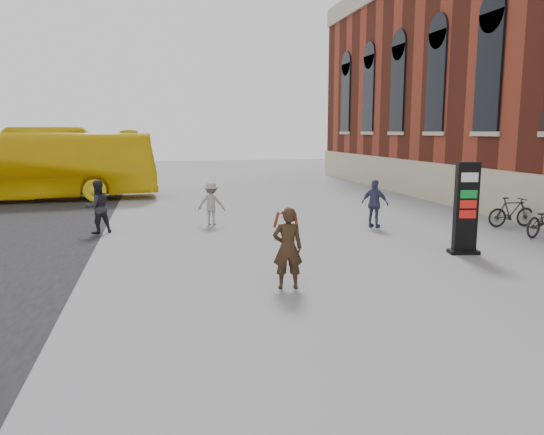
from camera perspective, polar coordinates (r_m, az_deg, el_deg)
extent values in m
plane|color=#9E9EA3|center=(11.77, 4.14, -6.76)|extent=(100.00, 100.00, 0.00)
cube|color=beige|center=(21.20, 24.54, 2.06)|extent=(0.18, 44.00, 1.80)
cube|color=black|center=(14.95, 20.13, 0.93)|extent=(0.63, 0.35, 2.46)
cube|color=black|center=(15.16, 19.89, -3.48)|extent=(0.85, 0.53, 0.10)
cube|color=white|center=(14.86, 20.31, 4.12)|extent=(0.49, 0.35, 0.25)
cube|color=#0B6624|center=(14.91, 20.22, 2.43)|extent=(0.49, 0.35, 0.22)
cube|color=#B11410|center=(14.94, 20.16, 1.42)|extent=(0.49, 0.35, 0.22)
cube|color=#B11410|center=(14.97, 20.10, 0.41)|extent=(0.49, 0.35, 0.22)
imported|color=#2F1F12|center=(10.97, 1.69, -3.31)|extent=(0.67, 0.48, 1.72)
cylinder|color=white|center=(10.82, 1.71, 0.73)|extent=(0.24, 0.24, 0.06)
cone|color=white|center=(11.18, 2.57, -1.46)|extent=(0.25, 0.24, 0.42)
cylinder|color=maroon|center=(11.13, 2.58, -0.18)|extent=(0.14, 0.13, 0.35)
cone|color=white|center=(11.12, 0.47, -1.50)|extent=(0.25, 0.26, 0.42)
cylinder|color=maroon|center=(11.08, 0.48, -0.22)|extent=(0.13, 0.15, 0.35)
imported|color=yellow|center=(27.64, -25.30, 5.20)|extent=(12.50, 3.62, 3.44)
imported|color=#25252C|center=(17.85, -18.26, 1.09)|extent=(1.03, 0.95, 1.71)
imported|color=gray|center=(18.63, -6.55, 1.50)|extent=(1.09, 0.80, 1.50)
imported|color=#3D4267|center=(18.32, 11.00, 1.47)|extent=(0.95, 0.97, 1.64)
imported|color=black|center=(19.89, 24.37, 0.53)|extent=(1.74, 0.57, 1.03)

